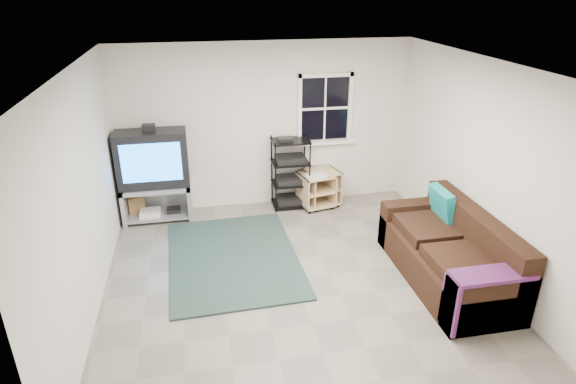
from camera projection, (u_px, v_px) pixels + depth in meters
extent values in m
plane|color=slate|center=(295.00, 278.00, 6.00)|extent=(4.60, 4.60, 0.00)
plane|color=white|center=(296.00, 66.00, 4.94)|extent=(4.60, 4.60, 0.00)
plane|color=silver|center=(265.00, 127.00, 7.53)|extent=(4.60, 0.00, 4.60)
plane|color=silver|center=(363.00, 305.00, 3.40)|extent=(4.60, 0.00, 4.60)
plane|color=silver|center=(82.00, 198.00, 5.06)|extent=(0.00, 4.60, 4.60)
plane|color=silver|center=(480.00, 168.00, 5.87)|extent=(0.00, 4.60, 4.60)
cube|color=black|center=(325.00, 108.00, 7.58)|extent=(0.80, 0.01, 1.02)
cube|color=white|center=(326.00, 75.00, 7.36)|extent=(0.88, 0.06, 0.06)
cube|color=white|center=(324.00, 142.00, 7.78)|extent=(0.98, 0.14, 0.05)
cube|color=white|center=(300.00, 110.00, 7.49)|extent=(0.06, 0.06, 1.10)
cube|color=white|center=(350.00, 107.00, 7.64)|extent=(0.06, 0.06, 1.10)
cube|color=white|center=(325.00, 108.00, 7.57)|extent=(0.78, 0.04, 0.04)
cube|color=#9C9DA4|center=(156.00, 187.00, 7.28)|extent=(1.03, 0.51, 0.06)
cube|color=#9C9DA4|center=(125.00, 205.00, 7.30)|extent=(0.06, 0.51, 0.57)
cube|color=#9C9DA4|center=(190.00, 199.00, 7.47)|extent=(0.06, 0.51, 0.57)
cube|color=#9C9DA4|center=(159.00, 214.00, 7.47)|extent=(0.91, 0.47, 0.04)
cube|color=#9C9DA4|center=(158.00, 196.00, 7.59)|extent=(1.03, 0.04, 0.57)
cube|color=silver|center=(150.00, 212.00, 7.38)|extent=(0.31, 0.25, 0.08)
cube|color=black|center=(174.00, 210.00, 7.48)|extent=(0.21, 0.19, 0.06)
cube|color=black|center=(152.00, 159.00, 7.10)|extent=(1.03, 0.43, 0.84)
cube|color=blue|center=(151.00, 163.00, 6.89)|extent=(0.84, 0.01, 0.57)
cube|color=black|center=(149.00, 128.00, 6.90)|extent=(0.19, 0.13, 0.10)
cylinder|color=black|center=(276.00, 178.00, 7.46)|extent=(0.02, 0.02, 1.17)
cylinder|color=black|center=(310.00, 176.00, 7.55)|extent=(0.02, 0.02, 1.17)
cylinder|color=black|center=(272.00, 170.00, 7.80)|extent=(0.02, 0.02, 1.17)
cylinder|color=black|center=(304.00, 167.00, 7.90)|extent=(0.02, 0.02, 1.17)
cube|color=black|center=(290.00, 203.00, 7.89)|extent=(0.58, 0.42, 0.02)
cube|color=black|center=(290.00, 200.00, 7.87)|extent=(0.46, 0.34, 0.10)
cube|color=black|center=(290.00, 183.00, 7.75)|extent=(0.58, 0.42, 0.02)
cube|color=black|center=(290.00, 180.00, 7.72)|extent=(0.46, 0.34, 0.10)
cube|color=black|center=(290.00, 162.00, 7.60)|extent=(0.58, 0.42, 0.02)
cube|color=black|center=(290.00, 159.00, 7.58)|extent=(0.46, 0.34, 0.10)
cube|color=black|center=(290.00, 141.00, 7.46)|extent=(0.58, 0.42, 0.02)
cube|color=tan|center=(322.00, 172.00, 7.73)|extent=(0.60, 0.60, 0.02)
cube|color=tan|center=(321.00, 201.00, 7.94)|extent=(0.60, 0.60, 0.02)
cube|color=tan|center=(309.00, 189.00, 7.75)|extent=(0.13, 0.49, 0.54)
cube|color=tan|center=(334.00, 184.00, 7.93)|extent=(0.13, 0.49, 0.54)
cube|color=tan|center=(315.00, 181.00, 8.04)|extent=(0.45, 0.12, 0.54)
cube|color=tan|center=(322.00, 188.00, 7.85)|extent=(0.55, 0.57, 0.02)
cylinder|color=black|center=(316.00, 210.00, 7.72)|extent=(0.05, 0.05, 0.05)
cylinder|color=black|center=(326.00, 196.00, 8.20)|extent=(0.05, 0.05, 0.05)
cube|color=tan|center=(316.00, 175.00, 7.68)|extent=(0.61, 0.61, 0.02)
cube|color=tan|center=(316.00, 202.00, 7.88)|extent=(0.61, 0.61, 0.02)
cube|color=tan|center=(302.00, 191.00, 7.69)|extent=(0.13, 0.51, 0.51)
cube|color=tan|center=(329.00, 186.00, 7.87)|extent=(0.13, 0.51, 0.51)
cube|color=tan|center=(310.00, 183.00, 7.98)|extent=(0.46, 0.12, 0.51)
cube|color=tan|center=(316.00, 190.00, 7.79)|extent=(0.56, 0.57, 0.02)
cylinder|color=black|center=(310.00, 212.00, 7.65)|extent=(0.05, 0.05, 0.05)
cylinder|color=black|center=(321.00, 198.00, 8.14)|extent=(0.05, 0.05, 0.05)
cylinder|color=silver|center=(316.00, 176.00, 7.56)|extent=(0.36, 0.36, 0.03)
cube|color=black|center=(445.00, 264.00, 5.89)|extent=(0.93, 2.07, 0.44)
cube|color=black|center=(476.00, 230.00, 5.77)|extent=(0.25, 2.07, 0.45)
cube|color=black|center=(414.00, 223.00, 6.67)|extent=(0.93, 0.25, 0.64)
cube|color=black|center=(489.00, 302.00, 5.03)|extent=(0.93, 0.25, 0.64)
cube|color=black|center=(460.00, 263.00, 5.39)|extent=(0.62, 0.75, 0.13)
cube|color=black|center=(426.00, 228.00, 6.13)|extent=(0.62, 0.75, 0.13)
cube|color=teal|center=(442.00, 204.00, 6.22)|extent=(0.21, 0.50, 0.43)
cube|color=navy|center=(493.00, 275.00, 4.89)|extent=(0.86, 0.31, 0.04)
cube|color=navy|center=(450.00, 305.00, 4.94)|extent=(0.04, 0.31, 0.60)
cube|color=#322416|center=(233.00, 258.00, 6.41)|extent=(1.74, 2.34, 0.03)
cube|color=olive|center=(136.00, 207.00, 7.46)|extent=(0.30, 0.25, 0.36)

